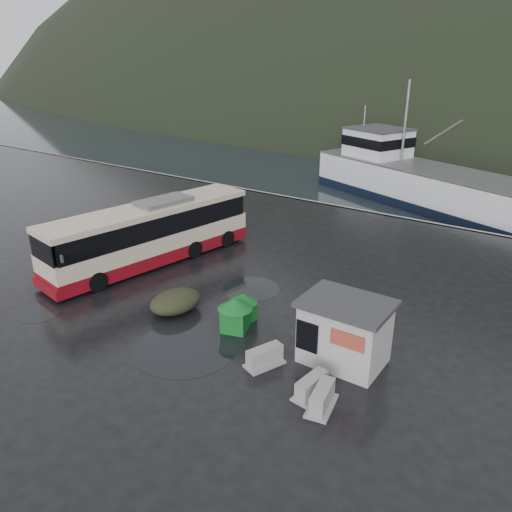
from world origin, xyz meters
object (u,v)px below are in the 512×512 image
Objects in this scene: coach_bus at (153,262)px; jersey_barrier_c at (321,407)px; white_van at (101,260)px; jersey_barrier_a at (311,395)px; waste_bin_left at (235,330)px; ticket_kiosk at (342,361)px; waste_bin_right at (243,320)px; fishing_trawler at (425,189)px; jersey_barrier_b at (265,365)px; dome_tent at (176,311)px.

jersey_barrier_c is (14.77, -6.02, 0.00)m from coach_bus.
white_van reaches higher than jersey_barrier_a.
waste_bin_left is 5.15m from ticket_kiosk.
waste_bin_right is 0.85× the size of jersey_barrier_c.
jersey_barrier_a is (5.15, -2.12, 0.00)m from waste_bin_left.
ticket_kiosk is 2.70m from jersey_barrier_a.
jersey_barrier_b is at bearing -62.00° from fishing_trawler.
ticket_kiosk is at bearing -56.94° from fishing_trawler.
ticket_kiosk is 30.42m from fishing_trawler.
white_van is at bearing 175.13° from ticket_kiosk.
white_van reaches higher than jersey_barrier_c.
ticket_kiosk is 3.24m from jersey_barrier_b.
ticket_kiosk is 2.23× the size of jersey_barrier_a.
waste_bin_right is at bearing 19.44° from dome_tent.
coach_bus is at bearing 157.83° from jersey_barrier_c.
jersey_barrier_a is (5.39, -3.02, 0.00)m from waste_bin_right.
fishing_trawler is at bearing 72.60° from white_van.
dome_tent reaches higher than jersey_barrier_c.
waste_bin_left is (11.77, -1.84, 0.00)m from white_van.
jersey_barrier_c is at bearing -13.70° from dome_tent.
jersey_barrier_b is (-2.49, 0.59, 0.00)m from jersey_barrier_a.
ticket_kiosk is at bearing -3.45° from waste_bin_right.
ticket_kiosk is at bearing 40.59° from jersey_barrier_b.
coach_bus reaches higher than dome_tent.
waste_bin_right is 3.78m from jersey_barrier_b.
white_van is (-2.79, -1.67, 0.00)m from coach_bus.
ticket_kiosk is at bearing -2.44° from coach_bus.
jersey_barrier_c is at bearing -23.40° from waste_bin_left.
jersey_barrier_c is (5.80, -2.51, 0.00)m from waste_bin_left.
white_van is 1.74× the size of ticket_kiosk.
ticket_kiosk is at bearing 5.46° from dome_tent.
ticket_kiosk reaches higher than jersey_barrier_b.
coach_bus is at bearing -85.07° from fishing_trawler.
fishing_trawler is at bearing 91.41° from waste_bin_right.
white_van is at bearing 165.88° from dome_tent.
waste_bin_right is at bearing 139.98° from jersey_barrier_b.
jersey_barrier_b is (2.66, -1.53, 0.00)m from waste_bin_left.
ticket_kiosk reaches higher than jersey_barrier_c.
fishing_trawler reaches higher than jersey_barrier_a.
white_van is 16.93m from ticket_kiosk.
white_van reaches higher than waste_bin_left.
fishing_trawler is at bearing 82.71° from coach_bus.
jersey_barrier_a is at bearing -57.82° from fishing_trawler.
jersey_barrier_c is (3.14, -0.98, 0.00)m from jersey_barrier_b.
ticket_kiosk is (5.12, 0.58, 0.00)m from waste_bin_left.
jersey_barrier_a is at bearing -89.94° from ticket_kiosk.
white_van is 3.74× the size of jersey_barrier_b.
jersey_barrier_b is 32.12m from fishing_trawler.
dome_tent is 0.77× the size of ticket_kiosk.
jersey_barrier_c is 33.58m from fishing_trawler.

